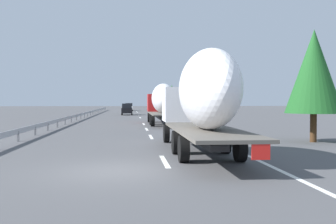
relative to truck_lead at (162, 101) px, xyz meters
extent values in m
plane|color=#4C4C4F|center=(14.16, 3.60, -2.31)|extent=(260.00, 260.00, 0.00)
cube|color=white|center=(-23.84, 1.80, -2.31)|extent=(3.20, 0.20, 0.01)
cube|color=white|center=(-13.35, 1.80, -2.31)|extent=(3.20, 0.20, 0.01)
cube|color=white|center=(-6.36, 1.80, -2.31)|extent=(3.20, 0.20, 0.01)
cube|color=white|center=(1.13, 1.80, -2.31)|extent=(3.20, 0.20, 0.01)
cube|color=white|center=(16.24, 1.80, -2.31)|extent=(3.20, 0.20, 0.01)
cube|color=white|center=(26.32, 1.80, -2.31)|extent=(3.20, 0.20, 0.01)
cube|color=white|center=(27.07, 1.80, -2.31)|extent=(3.20, 0.20, 0.01)
cube|color=white|center=(50.23, 1.80, -2.31)|extent=(3.20, 0.20, 0.01)
cube|color=white|center=(40.62, 1.80, -2.31)|extent=(3.20, 0.20, 0.01)
cube|color=white|center=(19.16, -1.90, -2.31)|extent=(110.00, 0.20, 0.01)
cube|color=#B21919|center=(4.48, 0.00, -0.16)|extent=(2.40, 2.50, 1.90)
cube|color=black|center=(5.58, 0.00, 0.34)|extent=(0.08, 2.12, 0.80)
cube|color=#262628|center=(1.45, 0.00, -1.64)|extent=(11.14, 0.70, 0.24)
cube|color=#59544C|center=(-1.57, 0.00, -1.17)|extent=(9.71, 2.50, 0.12)
ellipsoid|color=white|center=(-1.24, 0.00, 0.30)|extent=(6.58, 2.20, 2.81)
cube|color=red|center=(-6.40, -0.69, -1.41)|extent=(0.04, 0.56, 0.56)
cylinder|color=black|center=(4.48, 1.10, -1.79)|extent=(1.04, 0.30, 1.04)
cylinder|color=black|center=(4.48, -1.10, -1.79)|extent=(1.04, 0.30, 1.04)
cylinder|color=black|center=(-0.37, 1.10, -1.79)|extent=(1.04, 0.35, 1.04)
cylinder|color=black|center=(-0.37, -1.10, -1.79)|extent=(1.04, 0.35, 1.04)
cylinder|color=black|center=(-2.77, 1.10, -1.79)|extent=(1.04, 0.35, 1.04)
cylinder|color=black|center=(-2.77, -1.10, -1.79)|extent=(1.04, 0.35, 1.04)
cube|color=silver|center=(-16.86, 0.00, -0.16)|extent=(2.40, 2.50, 1.90)
cube|color=black|center=(-15.76, 0.00, 0.34)|extent=(0.08, 2.12, 0.80)
cube|color=#262628|center=(-19.90, 0.00, -1.64)|extent=(11.21, 0.70, 0.24)
cube|color=#59544C|center=(-22.95, 0.00, -1.17)|extent=(9.78, 2.50, 0.12)
ellipsoid|color=white|center=(-23.24, 0.00, 0.51)|extent=(6.94, 2.20, 3.23)
cube|color=red|center=(-27.81, -0.69, -1.41)|extent=(0.04, 0.56, 0.56)
cylinder|color=black|center=(-16.86, 1.10, -1.79)|extent=(1.04, 0.30, 1.04)
cylinder|color=black|center=(-16.86, -1.10, -1.79)|extent=(1.04, 0.30, 1.04)
cylinder|color=black|center=(-21.75, 1.10, -1.79)|extent=(1.04, 0.35, 1.04)
cylinder|color=black|center=(-21.75, -1.10, -1.79)|extent=(1.04, 0.35, 1.04)
cylinder|color=black|center=(-24.15, 1.10, -1.79)|extent=(1.04, 0.35, 1.04)
cylinder|color=black|center=(-24.15, -1.10, -1.79)|extent=(1.04, 0.35, 1.04)
cube|color=white|center=(56.07, 3.55, -1.57)|extent=(4.50, 1.86, 0.84)
cube|color=black|center=(55.73, 3.55, -0.80)|extent=(2.47, 1.64, 0.71)
cylinder|color=black|center=(57.47, 4.38, -1.99)|extent=(0.64, 0.22, 0.64)
cylinder|color=black|center=(57.47, 2.72, -1.99)|extent=(0.64, 0.22, 0.64)
cylinder|color=black|center=(54.68, 4.38, -1.99)|extent=(0.64, 0.22, 0.64)
cylinder|color=black|center=(54.68, 2.72, -1.99)|extent=(0.64, 0.22, 0.64)
cube|color=black|center=(27.51, 3.75, -1.57)|extent=(4.07, 1.80, 0.84)
cube|color=black|center=(27.20, 3.75, -0.77)|extent=(2.24, 1.59, 0.77)
cylinder|color=black|center=(28.77, 4.55, -1.99)|extent=(0.64, 0.22, 0.64)
cylinder|color=black|center=(28.77, 2.95, -1.99)|extent=(0.64, 0.22, 0.64)
cylinder|color=black|center=(26.25, 4.55, -1.99)|extent=(0.64, 0.22, 0.64)
cylinder|color=black|center=(26.25, 2.95, -1.99)|extent=(0.64, 0.22, 0.64)
cylinder|color=gray|center=(23.13, -3.10, -1.07)|extent=(0.10, 0.10, 2.47)
cube|color=#2D569E|center=(23.13, -3.10, 0.51)|extent=(0.06, 0.90, 0.70)
cylinder|color=#472D19|center=(-17.44, -7.27, -1.48)|extent=(0.37, 0.37, 1.65)
cone|color=#1E5B23|center=(-17.44, -7.27, 1.72)|extent=(3.22, 3.22, 4.76)
cylinder|color=#472D19|center=(38.07, -7.56, -1.61)|extent=(0.31, 0.31, 1.39)
cone|color=#194C1E|center=(38.07, -7.56, 1.53)|extent=(2.96, 2.96, 4.90)
cylinder|color=#472D19|center=(53.72, -6.56, -1.70)|extent=(0.28, 0.28, 1.22)
cone|color=#286B2D|center=(53.72, -6.56, 1.39)|extent=(2.90, 2.90, 4.95)
cylinder|color=#472D19|center=(32.38, -9.81, -1.53)|extent=(0.26, 0.26, 1.56)
cone|color=#286B2D|center=(32.38, -9.81, 1.45)|extent=(2.51, 2.51, 4.39)
cylinder|color=#472D19|center=(37.30, -7.30, -1.35)|extent=(0.37, 0.37, 1.92)
cone|color=#286B2D|center=(37.30, -7.30, 1.53)|extent=(3.15, 3.15, 3.83)
cube|color=#9EA0A5|center=(17.16, 9.60, -1.71)|extent=(94.00, 0.06, 0.32)
cube|color=slate|center=(-15.54, 9.60, -2.01)|extent=(0.10, 0.10, 0.60)
cube|color=slate|center=(-11.45, 9.60, -2.01)|extent=(0.10, 0.10, 0.60)
cube|color=slate|center=(-7.36, 9.60, -2.01)|extent=(0.10, 0.10, 0.60)
cube|color=slate|center=(-3.28, 9.60, -2.01)|extent=(0.10, 0.10, 0.60)
cube|color=slate|center=(0.81, 9.60, -2.01)|extent=(0.10, 0.10, 0.60)
cube|color=slate|center=(4.90, 9.60, -2.01)|extent=(0.10, 0.10, 0.60)
cube|color=slate|center=(8.98, 9.60, -2.01)|extent=(0.10, 0.10, 0.60)
cube|color=slate|center=(13.07, 9.60, -2.01)|extent=(0.10, 0.10, 0.60)
cube|color=slate|center=(17.16, 9.60, -2.01)|extent=(0.10, 0.10, 0.60)
cube|color=slate|center=(21.24, 9.60, -2.01)|extent=(0.10, 0.10, 0.60)
cube|color=slate|center=(25.33, 9.60, -2.01)|extent=(0.10, 0.10, 0.60)
cube|color=slate|center=(29.42, 9.60, -2.01)|extent=(0.10, 0.10, 0.60)
cube|color=slate|center=(33.51, 9.60, -2.01)|extent=(0.10, 0.10, 0.60)
cube|color=slate|center=(37.59, 9.60, -2.01)|extent=(0.10, 0.10, 0.60)
cube|color=slate|center=(41.68, 9.60, -2.01)|extent=(0.10, 0.10, 0.60)
cube|color=slate|center=(45.77, 9.60, -2.01)|extent=(0.10, 0.10, 0.60)
cube|color=slate|center=(49.85, 9.60, -2.01)|extent=(0.10, 0.10, 0.60)
cube|color=slate|center=(53.94, 9.60, -2.01)|extent=(0.10, 0.10, 0.60)
cube|color=slate|center=(58.03, 9.60, -2.01)|extent=(0.10, 0.10, 0.60)
cube|color=slate|center=(62.11, 9.60, -2.01)|extent=(0.10, 0.10, 0.60)
camera|label=1|loc=(-38.98, 3.10, 0.03)|focal=42.13mm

